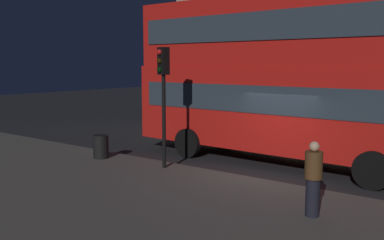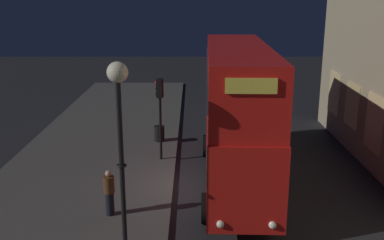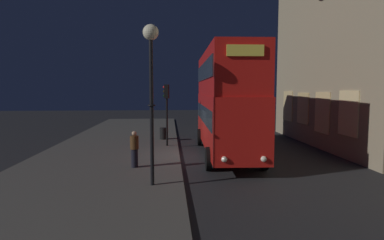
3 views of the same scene
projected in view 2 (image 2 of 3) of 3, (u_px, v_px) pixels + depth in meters
ground_plane at (185, 188)px, 18.21m from camera, size 80.00×80.00×0.00m
sidewalk_slab at (78, 187)px, 18.19m from camera, size 44.00×7.75×0.12m
double_decker_bus at (237, 109)px, 18.06m from camera, size 10.88×3.00×5.66m
traffic_light_near_kerb at (160, 102)px, 20.34m from camera, size 0.37×0.39×3.82m
street_lamp at (119, 112)px, 11.87m from camera, size 0.57×0.57×5.81m
pedestrian at (109, 192)px, 15.53m from camera, size 0.38×0.38×1.66m
litter_bin at (159, 133)px, 23.58m from camera, size 0.54×0.54×0.82m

